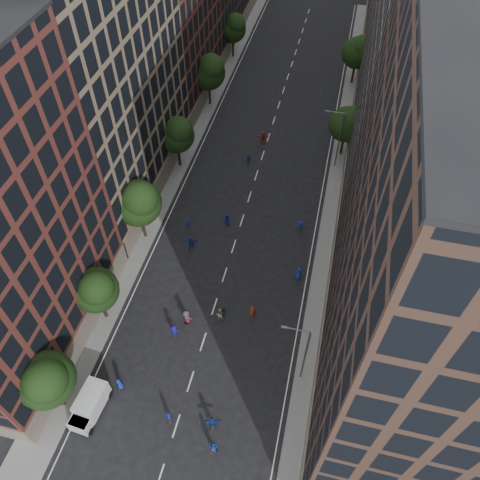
{
  "coord_description": "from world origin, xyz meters",
  "views": [
    {
      "loc": [
        9.31,
        -8.78,
        44.68
      ],
      "look_at": [
        0.92,
        26.53,
        2.0
      ],
      "focal_mm": 35.0,
      "sensor_mm": 36.0,
      "label": 1
    }
  ],
  "objects_px": {
    "streetlamp_far": "(338,137)",
    "cargo_van": "(90,405)",
    "streetlamp_near": "(303,353)",
    "skater_0": "(120,384)",
    "skater_2": "(214,447)",
    "skater_1": "(169,417)"
  },
  "relations": [
    {
      "from": "streetlamp_far",
      "to": "cargo_van",
      "type": "distance_m",
      "value": 45.13
    },
    {
      "from": "cargo_van",
      "to": "skater_1",
      "type": "height_order",
      "value": "cargo_van"
    },
    {
      "from": "skater_0",
      "to": "skater_2",
      "type": "xyz_separation_m",
      "value": [
        10.51,
        -3.55,
        0.1
      ]
    },
    {
      "from": "skater_0",
      "to": "streetlamp_near",
      "type": "bearing_deg",
      "value": -157.51
    },
    {
      "from": "skater_0",
      "to": "skater_2",
      "type": "height_order",
      "value": "skater_2"
    },
    {
      "from": "cargo_van",
      "to": "streetlamp_far",
      "type": "bearing_deg",
      "value": 70.26
    },
    {
      "from": "cargo_van",
      "to": "skater_1",
      "type": "distance_m",
      "value": 7.55
    },
    {
      "from": "streetlamp_near",
      "to": "skater_2",
      "type": "height_order",
      "value": "streetlamp_near"
    },
    {
      "from": "streetlamp_far",
      "to": "skater_2",
      "type": "distance_m",
      "value": 42.43
    },
    {
      "from": "streetlamp_far",
      "to": "cargo_van",
      "type": "relative_size",
      "value": 1.9
    },
    {
      "from": "cargo_van",
      "to": "skater_1",
      "type": "bearing_deg",
      "value": 11.22
    },
    {
      "from": "skater_0",
      "to": "streetlamp_far",
      "type": "bearing_deg",
      "value": -108.43
    },
    {
      "from": "streetlamp_near",
      "to": "skater_2",
      "type": "distance_m",
      "value": 11.62
    },
    {
      "from": "streetlamp_near",
      "to": "skater_0",
      "type": "height_order",
      "value": "streetlamp_near"
    },
    {
      "from": "streetlamp_near",
      "to": "streetlamp_far",
      "type": "distance_m",
      "value": 33.0
    },
    {
      "from": "streetlamp_near",
      "to": "skater_1",
      "type": "xyz_separation_m",
      "value": [
        -11.14,
        -7.07,
        -4.39
      ]
    },
    {
      "from": "skater_1",
      "to": "skater_2",
      "type": "relative_size",
      "value": 0.88
    },
    {
      "from": "streetlamp_near",
      "to": "skater_1",
      "type": "bearing_deg",
      "value": -147.59
    },
    {
      "from": "cargo_van",
      "to": "skater_1",
      "type": "relative_size",
      "value": 3.07
    },
    {
      "from": "streetlamp_far",
      "to": "streetlamp_near",
      "type": "bearing_deg",
      "value": -90.0
    },
    {
      "from": "streetlamp_far",
      "to": "skater_1",
      "type": "height_order",
      "value": "streetlamp_far"
    },
    {
      "from": "streetlamp_near",
      "to": "cargo_van",
      "type": "xyz_separation_m",
      "value": [
        -18.62,
        -7.92,
        -3.87
      ]
    }
  ]
}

